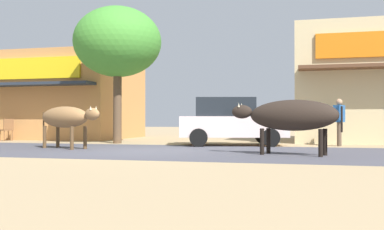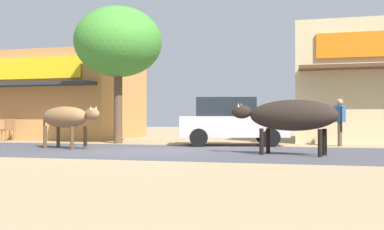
% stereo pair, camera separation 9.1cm
% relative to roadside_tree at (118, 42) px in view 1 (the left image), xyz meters
% --- Properties ---
extents(ground, '(80.00, 80.00, 0.00)m').
position_rel_roadside_tree_xyz_m(ground, '(2.29, -3.56, -3.79)').
color(ground, tan).
extents(asphalt_road, '(72.00, 5.89, 0.00)m').
position_rel_roadside_tree_xyz_m(asphalt_road, '(2.29, -3.56, -3.79)').
color(asphalt_road, '#4A4953').
rests_on(asphalt_road, ground).
extents(storefront_left_cafe, '(8.98, 6.14, 3.95)m').
position_rel_roadside_tree_xyz_m(storefront_left_cafe, '(-5.82, 3.91, -1.81)').
color(storefront_left_cafe, '#CB894B').
rests_on(storefront_left_cafe, ground).
extents(roadside_tree, '(3.29, 3.29, 5.13)m').
position_rel_roadside_tree_xyz_m(roadside_tree, '(0.00, 0.00, 0.00)').
color(roadside_tree, brown).
rests_on(roadside_tree, ground).
extents(parked_hatchback_car, '(3.95, 2.59, 1.64)m').
position_rel_roadside_tree_xyz_m(parked_hatchback_car, '(4.31, -0.20, -2.95)').
color(parked_hatchback_car, beige).
rests_on(parked_hatchback_car, ground).
extents(cow_near_brown, '(2.59, 1.47, 1.30)m').
position_rel_roadside_tree_xyz_m(cow_near_brown, '(-0.27, -3.26, -2.83)').
color(cow_near_brown, olive).
rests_on(cow_near_brown, ground).
extents(cow_far_dark, '(2.83, 1.22, 1.39)m').
position_rel_roadside_tree_xyz_m(cow_far_dark, '(6.53, -4.10, -2.80)').
color(cow_far_dark, '#2D231C').
rests_on(cow_far_dark, ground).
extents(pedestrian_by_shop, '(0.41, 0.61, 1.60)m').
position_rel_roadside_tree_xyz_m(pedestrian_by_shop, '(7.94, 0.26, -2.85)').
color(pedestrian_by_shop, brown).
rests_on(pedestrian_by_shop, ground).
extents(cafe_chair_near_tree, '(0.59, 0.59, 0.92)m').
position_rel_roadside_tree_xyz_m(cafe_chair_near_tree, '(-5.32, 0.74, -3.27)').
color(cafe_chair_near_tree, brown).
rests_on(cafe_chair_near_tree, ground).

